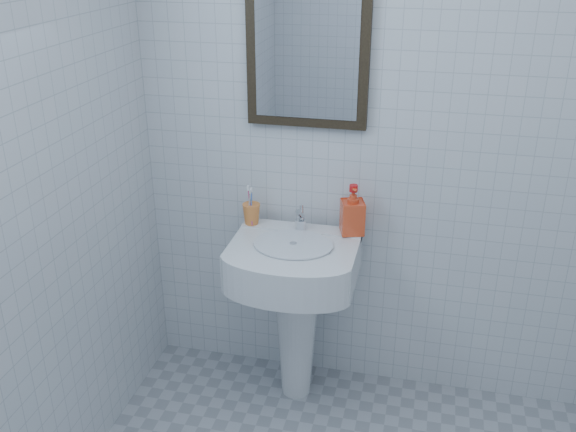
# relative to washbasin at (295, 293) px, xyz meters

# --- Properties ---
(wall_back) EXTENTS (2.20, 0.02, 2.50)m
(wall_back) POSITION_rel_washbasin_xyz_m (0.37, 0.22, 0.70)
(wall_back) COLOR silver
(wall_back) RESTS_ON ground
(washbasin) EXTENTS (0.53, 0.39, 0.81)m
(washbasin) POSITION_rel_washbasin_xyz_m (0.00, 0.00, 0.00)
(washbasin) COLOR silver
(washbasin) RESTS_ON ground
(faucet) EXTENTS (0.05, 0.10, 0.12)m
(faucet) POSITION_rel_washbasin_xyz_m (0.00, 0.10, 0.31)
(faucet) COLOR silver
(faucet) RESTS_ON washbasin
(toothbrush_cup) EXTENTS (0.09, 0.09, 0.09)m
(toothbrush_cup) POSITION_rel_washbasin_xyz_m (-0.22, 0.11, 0.31)
(toothbrush_cup) COLOR orange
(toothbrush_cup) RESTS_ON washbasin
(soap_dispenser) EXTENTS (0.12, 0.12, 0.21)m
(soap_dispenser) POSITION_rel_washbasin_xyz_m (0.22, 0.12, 0.37)
(soap_dispenser) COLOR red
(soap_dispenser) RESTS_ON washbasin
(wall_mirror) EXTENTS (0.50, 0.04, 0.62)m
(wall_mirror) POSITION_rel_washbasin_xyz_m (0.00, 0.20, 1.00)
(wall_mirror) COLOR black
(wall_mirror) RESTS_ON wall_back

